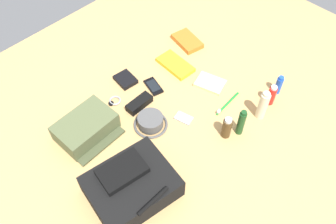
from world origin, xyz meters
TOP-DOWN VIEW (x-y plane):
  - ground_plane at (0.00, 0.00)m, footprint 2.64×2.02m
  - backpack at (0.39, 0.17)m, footprint 0.39×0.33m
  - toiletry_pouch at (0.34, -0.21)m, footprint 0.28×0.23m
  - bucket_hat at (0.09, -0.03)m, footprint 0.17×0.17m
  - deodorant_spray at (-0.51, 0.29)m, footprint 0.03×0.03m
  - sunscreen_spray at (-0.43, 0.30)m, footprint 0.04×0.04m
  - lotion_bottle at (-0.32, 0.32)m, footprint 0.05×0.05m
  - shampoo_bottle at (-0.17, 0.30)m, footprint 0.03×0.03m
  - cologne_bottle at (-0.11, 0.27)m, footprint 0.04×0.04m
  - paperback_novel at (-0.47, -0.30)m, footprint 0.15×0.20m
  - travel_guidebook at (-0.28, -0.22)m, footprint 0.12×0.21m
  - cell_phone at (-0.09, -0.19)m, footprint 0.09×0.13m
  - media_player at (-0.05, 0.06)m, footprint 0.07×0.09m
  - wristwatch at (0.12, -0.26)m, footprint 0.07×0.06m
  - toothbrush at (-0.26, 0.16)m, footprint 0.19×0.02m
  - wallet at (-0.01, -0.33)m, footprint 0.10×0.12m
  - notepad at (-0.31, 0.01)m, footprint 0.15×0.18m
  - sunglasses_case at (0.05, -0.15)m, footprint 0.14×0.06m

SIDE VIEW (x-z plane):
  - ground_plane at x=0.00m, z-range -0.02..0.00m
  - media_player at x=-0.05m, z-range 0.00..0.01m
  - wristwatch at x=0.12m, z-range 0.00..0.01m
  - toothbrush at x=-0.26m, z-range 0.00..0.02m
  - cell_phone at x=-0.09m, z-range 0.00..0.01m
  - notepad at x=-0.31m, z-range 0.00..0.02m
  - travel_guidebook at x=-0.28m, z-range 0.00..0.02m
  - wallet at x=-0.01m, z-range 0.00..0.02m
  - paperback_novel at x=-0.47m, z-range 0.00..0.03m
  - sunglasses_case at x=0.05m, z-range 0.00..0.04m
  - bucket_hat at x=0.09m, z-range 0.00..0.06m
  - toiletry_pouch at x=0.34m, z-range 0.00..0.09m
  - deodorant_spray at x=-0.51m, z-range 0.00..0.11m
  - sunscreen_spray at x=-0.43m, z-range 0.00..0.12m
  - cologne_bottle at x=-0.11m, z-range 0.00..0.12m
  - backpack at x=0.39m, z-range -0.01..0.13m
  - shampoo_bottle at x=-0.17m, z-range 0.00..0.15m
  - lotion_bottle at x=-0.32m, z-range 0.00..0.17m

